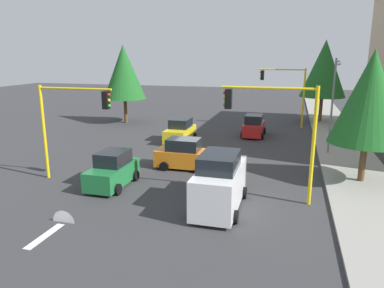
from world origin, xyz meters
The scene contains 15 objects.
ground_plane centered at (0.00, 0.00, 0.00)m, with size 120.00×120.00×0.00m, color #353538.
sidewalk_kerb centered at (-5.00, 10.50, 0.07)m, with size 80.00×4.00×0.15m, color gray.
lane_arrow_near centered at (11.51, -3.00, 0.01)m, with size 2.40×1.10×1.10m.
traffic_signal_near_right centered at (6.00, -5.68, 3.93)m, with size 0.36×4.59×5.54m.
traffic_signal_far_left centered at (-14.00, 5.74, 4.20)m, with size 0.36×4.59×5.96m.
traffic_signal_near_left centered at (6.00, 5.72, 4.11)m, with size 0.36×4.59×5.82m.
street_lamp_curbside centered at (-3.61, 9.20, 4.35)m, with size 2.15×0.28×7.00m.
tree_roadside_near centered at (2.00, 10.50, 4.94)m, with size 4.13×4.13×7.54m.
tree_opposite_side centered at (-12.00, -11.00, 5.44)m, with size 4.53×4.53×8.29m.
tree_roadside_far centered at (-18.00, 9.50, 5.80)m, with size 4.81×4.81×8.82m.
delivery_van_white centered at (7.62, 3.32, 1.28)m, with size 4.80×2.22×2.77m.
car_orange centered at (2.00, -0.02, 0.90)m, with size 2.04×3.97×1.98m.
car_red centered at (-8.95, 3.20, 0.90)m, with size 3.84×1.99×1.98m.
car_green centered at (6.21, -3.07, 0.90)m, with size 3.72×1.99×1.98m.
car_yellow centered at (-5.02, -2.60, 0.90)m, with size 3.98×2.11×1.98m.
Camera 1 is at (23.58, 6.37, 7.17)m, focal length 33.71 mm.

